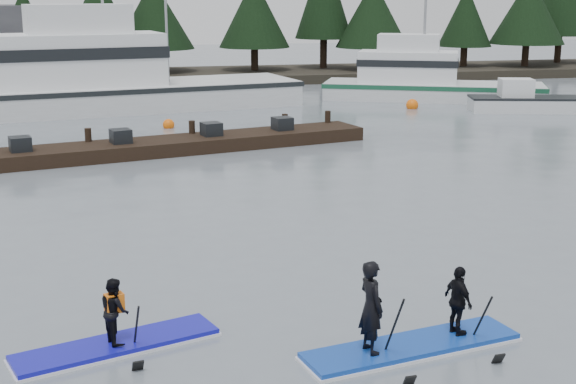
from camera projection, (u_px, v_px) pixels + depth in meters
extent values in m
plane|color=slate|center=(363.00, 333.00, 14.07)|extent=(160.00, 160.00, 0.00)
cube|color=#2D281E|center=(170.00, 77.00, 53.75)|extent=(70.00, 8.00, 0.60)
cube|color=silver|center=(125.00, 107.00, 41.01)|extent=(18.28, 8.05, 2.36)
cube|color=white|center=(80.00, 60.00, 39.61)|extent=(8.47, 4.92, 2.55)
cylinder|color=gray|center=(103.00, 7.00, 39.47)|extent=(0.14, 0.14, 7.62)
cube|color=silver|center=(433.00, 98.00, 44.68)|extent=(12.27, 7.97, 1.70)
cube|color=white|center=(408.00, 67.00, 44.54)|extent=(5.90, 4.42, 1.70)
cylinder|color=gray|center=(425.00, 30.00, 43.89)|extent=(0.14, 0.14, 5.75)
cube|color=silver|center=(534.00, 104.00, 40.11)|extent=(6.56, 3.45, 0.73)
cube|color=black|center=(174.00, 145.00, 29.97)|extent=(15.33, 5.53, 0.51)
sphere|color=orange|center=(169.00, 128.00, 35.34)|extent=(0.51, 0.51, 0.51)
sphere|color=orange|center=(412.00, 108.00, 41.24)|extent=(0.63, 0.63, 0.63)
cube|color=#1212AF|center=(117.00, 345.00, 13.45)|extent=(3.52, 1.87, 0.13)
imported|color=black|center=(115.00, 310.00, 13.30)|extent=(0.58, 0.65, 1.12)
cube|color=orange|center=(114.00, 303.00, 13.27)|extent=(0.35, 0.28, 0.32)
cylinder|color=black|center=(135.00, 338.00, 13.35)|extent=(0.19, 0.85, 1.45)
cube|color=#113DA5|center=(412.00, 347.00, 13.39)|extent=(3.90, 1.62, 0.13)
imported|color=black|center=(371.00, 307.00, 12.88)|extent=(0.47, 0.63, 1.55)
cylinder|color=black|center=(391.00, 335.00, 12.89)|extent=(0.09, 0.94, 1.59)
imported|color=black|center=(458.00, 301.00, 13.59)|extent=(0.43, 0.75, 1.21)
cylinder|color=black|center=(477.00, 328.00, 13.60)|extent=(0.08, 0.87, 1.48)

